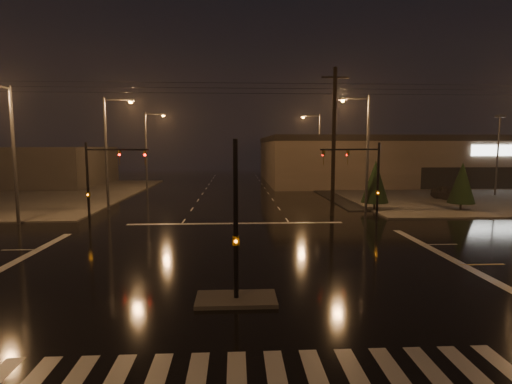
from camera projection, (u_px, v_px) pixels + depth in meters
ground at (236, 268)px, 18.81m from camera, size 140.00×140.00×0.00m
sidewalk_ne at (474, 192)px, 50.11m from camera, size 36.00×36.00×0.12m
median_island at (236, 299)px, 14.84m from camera, size 3.00×1.60×0.15m
crosswalk at (237, 379)px, 9.88m from camera, size 15.00×2.60×0.01m
stop_bar_far at (236, 223)px, 29.72m from camera, size 16.00×0.50×0.01m
retail_building at (447, 158)px, 65.79m from camera, size 60.20×28.30×7.20m
signal_mast_median at (236, 198)px, 15.34m from camera, size 0.25×4.59×6.00m
signal_mast_ne at (366, 173)px, 28.92m from camera, size 4.84×1.86×6.00m
signal_mast_nw at (100, 174)px, 27.95m from camera, size 4.84×1.86×6.00m
streetlight_1 at (109, 145)px, 35.43m from camera, size 2.77×0.32×10.00m
streetlight_2 at (148, 146)px, 51.30m from camera, size 2.77×0.32×10.00m
streetlight_3 at (364, 145)px, 34.59m from camera, size 2.77×0.32×10.00m
streetlight_4 at (317, 146)px, 54.44m from camera, size 2.77×0.32×10.00m
streetlight_5 at (11, 145)px, 28.42m from camera, size 0.32×2.77×10.00m
utility_pole_1 at (334, 141)px, 32.41m from camera, size 2.20×0.32×12.00m
conifer_0 at (375, 182)px, 35.61m from camera, size 2.41×2.41×4.47m
conifer_1 at (462, 183)px, 35.32m from camera, size 2.32×2.32×4.33m
car_parked at (451, 193)px, 41.89m from camera, size 2.54×5.01×1.64m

